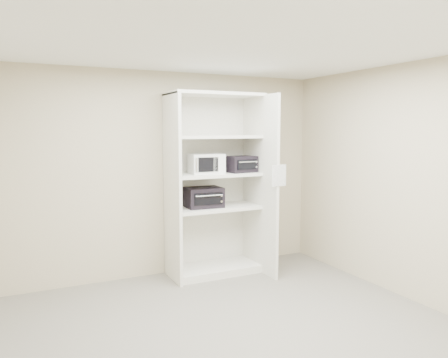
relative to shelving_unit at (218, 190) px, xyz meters
name	(u,v)px	position (x,y,z in m)	size (l,w,h in m)	color
floor	(231,334)	(-0.67, -1.70, -1.13)	(4.50, 4.00, 0.01)	slate
ceiling	(231,44)	(-0.67, -1.70, 1.57)	(4.50, 4.00, 0.01)	white
wall_back	(163,174)	(-0.67, 0.30, 0.22)	(4.50, 0.02, 2.70)	#BEB591
wall_front	(407,246)	(-0.67, -3.70, 0.22)	(4.50, 0.02, 2.70)	#BEB591
wall_right	(406,182)	(1.58, -1.70, 0.22)	(0.02, 4.00, 2.70)	#BEB591
shelving_unit	(218,190)	(0.00, 0.00, 0.00)	(1.24, 0.92, 2.42)	white
microwave	(206,164)	(-0.16, 0.01, 0.37)	(0.43, 0.33, 0.26)	white
toaster_oven_upper	(241,164)	(0.32, -0.06, 0.35)	(0.38, 0.29, 0.22)	black
toaster_oven_lower	(203,197)	(-0.20, 0.01, -0.08)	(0.47, 0.36, 0.26)	black
paper_sign	(279,176)	(0.56, -0.63, 0.24)	(0.21, 0.01, 0.27)	white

